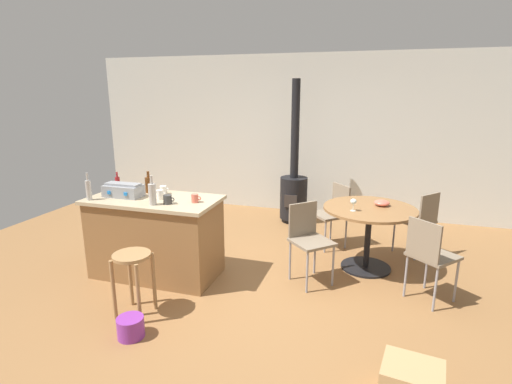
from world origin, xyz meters
TOP-DOWN VIEW (x-y plane):
  - ground_plane at (0.00, 0.00)m, footprint 8.80×8.80m
  - back_wall at (0.00, 2.92)m, footprint 8.00×0.10m
  - kitchen_island at (-1.27, -0.12)m, footprint 1.47×0.76m
  - wooden_stool at (-1.02, -0.94)m, footprint 0.35×0.35m
  - dining_table at (1.06, 0.76)m, footprint 1.08×1.08m
  - folding_chair_near at (1.68, 1.38)m, footprint 0.56×0.56m
  - folding_chair_far at (0.58, 1.38)m, footprint 0.57×0.57m
  - folding_chair_left at (0.43, 0.24)m, footprint 0.57×0.57m
  - folding_chair_right at (1.66, 0.14)m, footprint 0.56×0.56m
  - wood_stove at (-0.15, 2.25)m, footprint 0.44×0.45m
  - toolbox at (-1.63, -0.15)m, footprint 0.43×0.23m
  - bottle_0 at (-1.90, -0.39)m, footprint 0.06×0.06m
  - bottle_1 at (-1.13, -0.35)m, footprint 0.08×0.08m
  - bottle_2 at (-1.89, 0.10)m, footprint 0.06×0.06m
  - bottle_3 at (-1.45, 0.09)m, footprint 0.08×0.08m
  - cup_0 at (-1.17, -0.13)m, footprint 0.11×0.07m
  - cup_1 at (-1.25, 0.08)m, footprint 0.11×0.08m
  - cup_2 at (-0.74, -0.14)m, footprint 0.11×0.08m
  - cup_3 at (-0.99, -0.28)m, footprint 0.13×0.09m
  - wine_glass at (0.88, 0.56)m, footprint 0.07×0.07m
  - serving_bowl at (1.19, 0.88)m, footprint 0.18×0.18m
  - plastic_bucket at (-0.85, -1.27)m, footprint 0.23×0.23m

SIDE VIEW (x-z plane):
  - ground_plane at x=0.00m, z-range 0.00..0.00m
  - plastic_bucket at x=-0.85m, z-range 0.00..0.18m
  - kitchen_island at x=-1.27m, z-range 0.00..0.93m
  - wooden_stool at x=-1.02m, z-range 0.16..0.78m
  - folding_chair_near at x=1.68m, z-range 0.07..0.93m
  - folding_chair_far at x=0.58m, z-range 0.08..0.93m
  - folding_chair_right at x=1.66m, z-range 0.09..0.97m
  - folding_chair_left at x=0.43m, z-range 0.09..0.97m
  - wood_stove at x=-0.15m, z-range -0.58..1.69m
  - dining_table at x=1.06m, z-range 0.21..0.97m
  - serving_bowl at x=1.19m, z-range 0.77..0.84m
  - wine_glass at x=0.88m, z-range 0.80..0.95m
  - cup_2 at x=-0.74m, z-range 0.92..1.02m
  - cup_1 at x=-1.25m, z-range 0.92..1.02m
  - cup_3 at x=-0.99m, z-range 0.92..1.02m
  - cup_0 at x=-1.17m, z-range 0.92..1.03m
  - toolbox at x=-1.63m, z-range 0.92..1.07m
  - bottle_2 at x=-1.89m, z-range 0.90..1.12m
  - bottle_3 at x=-1.45m, z-range 0.89..1.15m
  - bottle_0 at x=-1.90m, z-range 0.89..1.19m
  - bottle_1 at x=-1.13m, z-range 0.89..1.20m
  - back_wall at x=0.00m, z-range 0.00..2.70m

